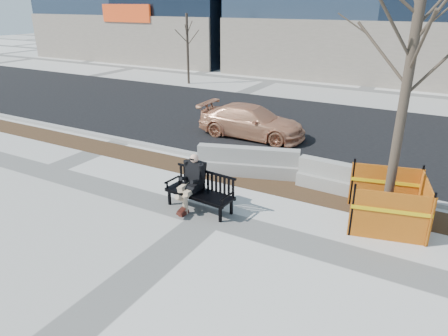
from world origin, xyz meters
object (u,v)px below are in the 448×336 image
at_px(sedan, 251,137).
at_px(jersey_barrier_left, 248,174).
at_px(bench, 200,209).
at_px(tree_fence, 384,223).
at_px(jersey_barrier_right, 349,194).
at_px(seated_man, 193,206).

bearing_deg(sedan, jersey_barrier_left, -157.01).
bearing_deg(jersey_barrier_left, bench, -109.41).
bearing_deg(sedan, bench, -167.38).
distance_m(tree_fence, sedan, 7.61).
height_order(sedan, jersey_barrier_right, sedan).
relative_size(bench, seated_man, 1.33).
height_order(seated_man, jersey_barrier_left, seated_man).
height_order(bench, seated_man, seated_man).
distance_m(jersey_barrier_left, jersey_barrier_right, 3.17).
relative_size(tree_fence, sedan, 1.52).
distance_m(seated_man, tree_fence, 4.91).
relative_size(seated_man, jersey_barrier_right, 0.48).
height_order(bench, tree_fence, tree_fence).
xyz_separation_m(tree_fence, sedan, (-5.95, 4.74, 0.00)).
distance_m(sedan, jersey_barrier_right, 5.90).
height_order(bench, sedan, sedan).
distance_m(sedan, jersey_barrier_left, 3.96).
height_order(seated_man, tree_fence, tree_fence).
bearing_deg(jersey_barrier_right, bench, -135.23).
distance_m(bench, sedan, 6.55).
bearing_deg(tree_fence, jersey_barrier_left, 165.43).
relative_size(seated_man, sedan, 0.33).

